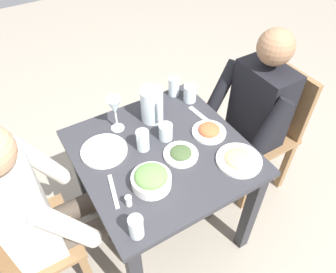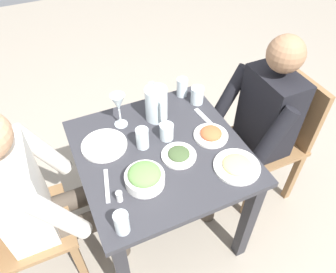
% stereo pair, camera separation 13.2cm
% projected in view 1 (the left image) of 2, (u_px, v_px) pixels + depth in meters
% --- Properties ---
extents(ground_plane, '(8.00, 8.00, 0.00)m').
position_uv_depth(ground_plane, '(163.00, 225.00, 2.11)').
color(ground_plane, gray).
extents(dining_table, '(0.81, 0.81, 0.72)m').
position_uv_depth(dining_table, '(162.00, 168.00, 1.69)').
color(dining_table, '#2D2D33').
rests_on(dining_table, ground_plane).
extents(chair_near, '(0.40, 0.40, 0.88)m').
position_uv_depth(chair_near, '(12.00, 246.00, 1.48)').
color(chair_near, olive).
rests_on(chair_near, ground_plane).
extents(chair_far, '(0.40, 0.40, 0.88)m').
position_uv_depth(chair_far, '(267.00, 125.00, 2.05)').
color(chair_far, olive).
rests_on(chair_far, ground_plane).
extents(diner_near, '(0.48, 0.53, 1.18)m').
position_uv_depth(diner_near, '(48.00, 208.00, 1.45)').
color(diner_near, silver).
rests_on(diner_near, ground_plane).
extents(diner_far, '(0.48, 0.53, 1.18)m').
position_uv_depth(diner_far, '(246.00, 119.00, 1.88)').
color(diner_far, black).
rests_on(diner_far, ground_plane).
extents(water_pitcher, '(0.16, 0.12, 0.19)m').
position_uv_depth(water_pitcher, '(152.00, 105.00, 1.69)').
color(water_pitcher, silver).
rests_on(water_pitcher, dining_table).
extents(salad_bowl, '(0.18, 0.18, 0.09)m').
position_uv_depth(salad_bowl, '(151.00, 179.00, 1.42)').
color(salad_bowl, white).
rests_on(salad_bowl, dining_table).
extents(plate_rice_curry, '(0.18, 0.18, 0.05)m').
position_uv_depth(plate_rice_curry, '(209.00, 131.00, 1.67)').
color(plate_rice_curry, white).
rests_on(plate_rice_curry, dining_table).
extents(plate_fries, '(0.22, 0.22, 0.04)m').
position_uv_depth(plate_fries, '(239.00, 159.00, 1.54)').
color(plate_fries, white).
rests_on(plate_fries, dining_table).
extents(plate_yoghurt, '(0.23, 0.23, 0.04)m').
position_uv_depth(plate_yoghurt, '(104.00, 150.00, 1.58)').
color(plate_yoghurt, white).
rests_on(plate_yoghurt, dining_table).
extents(plate_dolmas, '(0.17, 0.17, 0.04)m').
position_uv_depth(plate_dolmas, '(181.00, 154.00, 1.56)').
color(plate_dolmas, white).
rests_on(plate_dolmas, dining_table).
extents(water_glass_near_left, '(0.06, 0.06, 0.11)m').
position_uv_depth(water_glass_near_left, '(136.00, 227.00, 1.24)').
color(water_glass_near_left, silver).
rests_on(water_glass_near_left, dining_table).
extents(water_glass_near_right, '(0.07, 0.07, 0.09)m').
position_uv_depth(water_glass_near_right, '(166.00, 132.00, 1.63)').
color(water_glass_near_right, silver).
rests_on(water_glass_near_right, dining_table).
extents(water_glass_by_pitcher, '(0.06, 0.06, 0.11)m').
position_uv_depth(water_glass_by_pitcher, '(174.00, 87.00, 1.87)').
color(water_glass_by_pitcher, silver).
rests_on(water_glass_by_pitcher, dining_table).
extents(water_glass_far_right, '(0.07, 0.07, 0.10)m').
position_uv_depth(water_glass_far_right, '(190.00, 93.00, 1.84)').
color(water_glass_far_right, silver).
rests_on(water_glass_far_right, dining_table).
extents(water_glass_center, '(0.06, 0.06, 0.11)m').
position_uv_depth(water_glass_center, '(143.00, 140.00, 1.57)').
color(water_glass_center, silver).
rests_on(water_glass_center, dining_table).
extents(wine_glass, '(0.08, 0.08, 0.20)m').
position_uv_depth(wine_glass, '(115.00, 108.00, 1.61)').
color(wine_glass, silver).
rests_on(wine_glass, dining_table).
extents(salt_shaker, '(0.03, 0.03, 0.05)m').
position_uv_depth(salt_shaker, '(129.00, 201.00, 1.36)').
color(salt_shaker, white).
rests_on(salt_shaker, dining_table).
extents(fork_near, '(0.17, 0.04, 0.01)m').
position_uv_depth(fork_near, '(200.00, 115.00, 1.77)').
color(fork_near, silver).
rests_on(fork_near, dining_table).
extents(knife_near, '(0.18, 0.06, 0.01)m').
position_uv_depth(knife_near, '(113.00, 191.00, 1.42)').
color(knife_near, silver).
rests_on(knife_near, dining_table).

